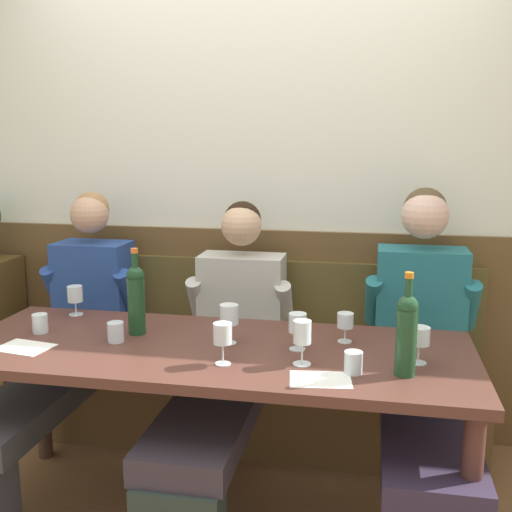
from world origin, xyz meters
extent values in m
cube|color=silver|center=(0.00, 1.09, 1.40)|extent=(6.80, 0.08, 2.80)
cube|color=brown|center=(0.00, 1.04, 0.55)|extent=(6.80, 0.03, 1.09)
cube|color=brown|center=(0.00, 0.81, 0.22)|extent=(2.36, 0.42, 0.44)
cube|color=brown|center=(0.00, 0.81, 0.47)|extent=(2.31, 0.39, 0.05)
cube|color=brown|center=(0.00, 1.00, 0.71)|extent=(2.36, 0.04, 0.45)
cube|color=#4E2B23|center=(0.00, 0.14, 0.74)|extent=(2.06, 0.79, 0.04)
cylinder|color=#482F22|center=(-0.96, 0.47, 0.36)|extent=(0.07, 0.07, 0.72)
cylinder|color=#4A311E|center=(0.96, 0.47, 0.36)|extent=(0.07, 0.07, 0.72)
cube|color=#37373A|center=(-0.82, 0.23, 0.43)|extent=(0.32, 1.06, 0.11)
cube|color=navy|center=(-0.82, 0.81, 0.76)|extent=(0.38, 0.23, 0.55)
sphere|color=tan|center=(-0.82, 0.80, 1.19)|extent=(0.20, 0.20, 0.20)
sphere|color=#9D7046|center=(-0.82, 0.83, 1.21)|extent=(0.18, 0.18, 0.18)
cylinder|color=navy|center=(-1.02, 0.76, 0.79)|extent=(0.08, 0.20, 0.27)
cylinder|color=navy|center=(-0.62, 0.76, 0.79)|extent=(0.08, 0.20, 0.27)
cube|color=#352C36|center=(-0.02, 0.23, 0.43)|extent=(0.35, 1.07, 0.11)
cube|color=#B4B1A7|center=(-0.02, 0.81, 0.75)|extent=(0.42, 0.22, 0.51)
sphere|color=tan|center=(-0.02, 0.80, 1.15)|extent=(0.20, 0.20, 0.20)
sphere|color=black|center=(-0.02, 0.83, 1.18)|extent=(0.18, 0.18, 0.18)
cylinder|color=#B4B1A7|center=(-0.24, 0.77, 0.77)|extent=(0.08, 0.20, 0.27)
cylinder|color=#B4B1A7|center=(0.20, 0.77, 0.77)|extent=(0.08, 0.20, 0.27)
cube|color=#2E2439|center=(0.85, 0.23, 0.43)|extent=(0.35, 1.06, 0.11)
cube|color=#20636C|center=(0.85, 0.81, 0.78)|extent=(0.41, 0.23, 0.57)
sphere|color=#D7A992|center=(0.85, 0.80, 1.22)|extent=(0.22, 0.22, 0.22)
sphere|color=#4F3E28|center=(0.85, 0.83, 1.25)|extent=(0.20, 0.20, 0.20)
cylinder|color=#20636C|center=(0.63, 0.76, 0.81)|extent=(0.08, 0.20, 0.27)
cylinder|color=#20636C|center=(1.07, 0.76, 0.81)|extent=(0.08, 0.20, 0.27)
cylinder|color=#1A3E21|center=(-0.35, 0.24, 0.88)|extent=(0.07, 0.07, 0.24)
sphere|color=#1A3E21|center=(-0.35, 0.24, 1.01)|extent=(0.07, 0.07, 0.07)
cylinder|color=#1A3E21|center=(-0.35, 0.24, 1.06)|extent=(0.03, 0.03, 0.08)
cylinder|color=orange|center=(-0.35, 0.24, 1.11)|extent=(0.03, 0.03, 0.02)
cylinder|color=#1D4224|center=(0.74, -0.01, 0.88)|extent=(0.07, 0.07, 0.24)
sphere|color=#1D4224|center=(0.74, -0.01, 1.01)|extent=(0.07, 0.07, 0.07)
cylinder|color=#1D4224|center=(0.74, -0.01, 1.06)|extent=(0.03, 0.03, 0.09)
cylinder|color=orange|center=(0.74, -0.01, 1.12)|extent=(0.03, 0.03, 0.02)
cylinder|color=silver|center=(0.52, 0.30, 0.76)|extent=(0.06, 0.06, 0.00)
cylinder|color=silver|center=(0.52, 0.30, 0.79)|extent=(0.01, 0.01, 0.06)
cylinder|color=silver|center=(0.52, 0.30, 0.85)|extent=(0.07, 0.07, 0.06)
cylinder|color=silver|center=(0.38, 0.02, 0.76)|extent=(0.07, 0.07, 0.00)
cylinder|color=silver|center=(0.38, 0.02, 0.80)|extent=(0.01, 0.01, 0.08)
cylinder|color=silver|center=(0.38, 0.02, 0.88)|extent=(0.07, 0.07, 0.08)
cylinder|color=silver|center=(0.80, 0.11, 0.76)|extent=(0.06, 0.06, 0.00)
cylinder|color=silver|center=(0.80, 0.11, 0.80)|extent=(0.01, 0.01, 0.07)
cylinder|color=silver|center=(0.80, 0.11, 0.86)|extent=(0.08, 0.08, 0.07)
cylinder|color=#E1DA8C|center=(0.80, 0.11, 0.84)|extent=(0.07, 0.07, 0.03)
cylinder|color=silver|center=(-0.74, 0.45, 0.76)|extent=(0.07, 0.07, 0.00)
cylinder|color=silver|center=(-0.74, 0.45, 0.79)|extent=(0.01, 0.01, 0.06)
cylinder|color=silver|center=(-0.74, 0.45, 0.86)|extent=(0.07, 0.07, 0.07)
cylinder|color=silver|center=(0.09, -0.04, 0.76)|extent=(0.06, 0.06, 0.00)
cylinder|color=silver|center=(0.09, -0.04, 0.80)|extent=(0.01, 0.01, 0.08)
cylinder|color=silver|center=(0.09, -0.04, 0.87)|extent=(0.07, 0.07, 0.08)
cylinder|color=#EDD888|center=(0.09, -0.04, 0.85)|extent=(0.06, 0.06, 0.03)
cylinder|color=silver|center=(0.06, 0.19, 0.76)|extent=(0.06, 0.06, 0.00)
cylinder|color=silver|center=(0.06, 0.19, 0.80)|extent=(0.01, 0.01, 0.08)
cylinder|color=silver|center=(0.06, 0.19, 0.88)|extent=(0.08, 0.08, 0.08)
cylinder|color=#EADF78|center=(0.06, 0.19, 0.85)|extent=(0.07, 0.07, 0.03)
cylinder|color=silver|center=(0.34, 0.17, 0.76)|extent=(0.06, 0.06, 0.00)
cylinder|color=silver|center=(0.34, 0.17, 0.79)|extent=(0.01, 0.01, 0.07)
cylinder|color=silver|center=(0.34, 0.17, 0.87)|extent=(0.07, 0.07, 0.07)
cylinder|color=#EDD38C|center=(0.34, 0.17, 0.84)|extent=(0.06, 0.06, 0.03)
cylinder|color=silver|center=(-0.76, 0.17, 0.80)|extent=(0.07, 0.07, 0.08)
cylinder|color=silver|center=(0.56, -0.03, 0.80)|extent=(0.07, 0.07, 0.08)
cylinder|color=silver|center=(-0.40, 0.12, 0.80)|extent=(0.07, 0.07, 0.08)
cube|color=white|center=(0.46, -0.11, 0.76)|extent=(0.23, 0.18, 0.00)
cube|color=white|center=(-0.72, -0.01, 0.76)|extent=(0.23, 0.18, 0.00)
camera|label=1|loc=(0.62, -2.08, 1.57)|focal=42.66mm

